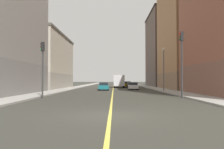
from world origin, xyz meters
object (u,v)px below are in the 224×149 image
(traffic_light_right_near, at_px, (42,62))
(car_orange, at_px, (126,83))
(building_right_midblock, at_px, (41,62))
(street_lamp_left_near, at_px, (164,65))
(car_teal, at_px, (104,86))
(car_yellow, at_px, (128,85))
(building_left_far, at_px, (166,50))
(box_truck, at_px, (119,81))
(traffic_light_left_near, at_px, (182,56))
(car_white, at_px, (133,86))
(building_left_mid, at_px, (189,28))
(car_blue, at_px, (128,84))
(car_black, at_px, (131,85))

(traffic_light_right_near, xyz_separation_m, car_orange, (11.13, 58.74, -2.99))
(building_right_midblock, height_order, street_lamp_left_near, building_right_midblock)
(car_teal, bearing_deg, car_yellow, 73.54)
(building_left_far, xyz_separation_m, box_truck, (-13.48, -10.08, -8.60))
(traffic_light_left_near, bearing_deg, car_orange, 92.49)
(box_truck, bearing_deg, car_yellow, 60.63)
(building_left_far, distance_m, car_white, 25.72)
(street_lamp_left_near, height_order, car_yellow, street_lamp_left_near)
(building_left_mid, distance_m, building_left_far, 19.51)
(building_left_far, bearing_deg, traffic_light_left_near, -100.76)
(traffic_light_left_near, distance_m, car_yellow, 36.26)
(building_left_mid, height_order, traffic_light_right_near, building_left_mid)
(street_lamp_left_near, distance_m, car_teal, 11.26)
(car_orange, bearing_deg, car_teal, -98.25)
(car_teal, bearing_deg, box_truck, 77.96)
(street_lamp_left_near, bearing_deg, car_yellow, 100.31)
(traffic_light_right_near, relative_size, car_white, 1.21)
(car_blue, height_order, car_black, car_blue)
(traffic_light_right_near, xyz_separation_m, box_truck, (8.15, 31.73, -2.05))
(street_lamp_left_near, relative_size, car_orange, 1.44)
(traffic_light_left_near, distance_m, car_blue, 43.09)
(street_lamp_left_near, bearing_deg, building_left_mid, 53.44)
(car_blue, bearing_deg, box_truck, -103.59)
(building_left_mid, bearing_deg, building_left_far, 90.00)
(car_black, bearing_deg, car_yellow, 92.44)
(building_left_mid, relative_size, street_lamp_left_near, 3.64)
(car_teal, xyz_separation_m, car_blue, (5.62, 24.88, 0.03))
(traffic_light_right_near, bearing_deg, car_black, 69.11)
(building_left_far, bearing_deg, car_orange, 121.79)
(building_right_midblock, relative_size, car_white, 4.54)
(building_left_far, height_order, traffic_light_right_near, building_left_far)
(car_orange, relative_size, car_black, 1.12)
(car_white, height_order, box_truck, box_truck)
(building_left_mid, relative_size, car_blue, 5.25)
(building_right_midblock, xyz_separation_m, street_lamp_left_near, (22.61, -11.76, -1.38))
(building_left_far, height_order, car_blue, building_left_far)
(box_truck, bearing_deg, car_white, -77.75)
(building_left_mid, distance_m, traffic_light_right_near, 32.21)
(building_right_midblock, distance_m, box_truck, 17.95)
(traffic_light_right_near, relative_size, car_orange, 1.21)
(building_right_midblock, bearing_deg, traffic_light_right_near, -72.30)
(traffic_light_right_near, relative_size, box_truck, 0.79)
(car_white, relative_size, car_black, 1.13)
(car_teal, relative_size, car_black, 1.01)
(car_teal, xyz_separation_m, box_truck, (2.93, 13.75, 0.91))
(car_yellow, bearing_deg, car_white, -89.88)
(building_left_far, relative_size, car_white, 4.43)
(street_lamp_left_near, height_order, car_orange, street_lamp_left_near)
(car_yellow, xyz_separation_m, car_orange, (0.60, 22.79, -0.02))
(building_left_far, xyz_separation_m, street_lamp_left_near, (-6.93, -28.78, -6.00))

